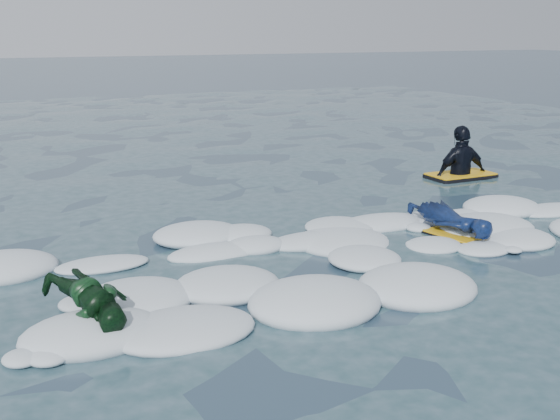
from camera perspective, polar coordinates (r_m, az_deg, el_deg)
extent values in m
plane|color=#1A353F|center=(6.86, -1.11, -7.00)|extent=(120.00, 120.00, 0.00)
cube|color=black|center=(8.88, 14.69, -2.20)|extent=(0.72, 1.04, 0.05)
cube|color=yellow|center=(8.87, 14.70, -2.00)|extent=(0.69, 1.01, 0.02)
imported|color=navy|center=(9.02, 13.78, -0.75)|extent=(0.52, 1.41, 0.34)
cube|color=black|center=(6.19, -14.46, -9.68)|extent=(0.47, 0.79, 0.04)
cube|color=yellow|center=(6.18, -14.48, -9.46)|extent=(0.45, 0.77, 0.01)
cube|color=#175AB1|center=(6.18, -14.48, -9.38)|extent=(0.18, 0.73, 0.00)
imported|color=#103C16|center=(6.30, -14.90, -7.22)|extent=(0.78, 1.24, 0.43)
cube|color=black|center=(12.54, 14.46, 2.69)|extent=(1.20, 0.69, 0.06)
cube|color=yellow|center=(12.53, 14.47, 2.87)|extent=(1.18, 0.66, 0.02)
imported|color=black|center=(12.54, 14.46, 2.66)|extent=(1.04, 0.45, 1.77)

